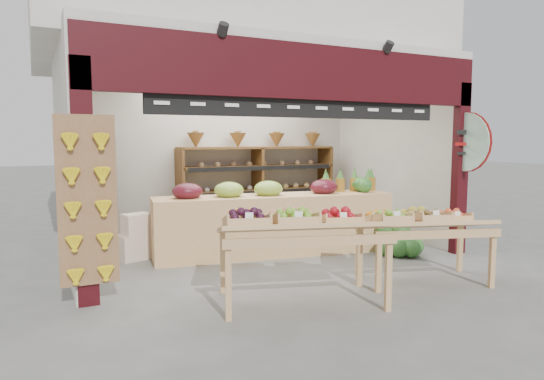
{
  "coord_description": "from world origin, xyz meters",
  "views": [
    {
      "loc": [
        -3.22,
        -6.52,
        1.79
      ],
      "look_at": [
        -0.1,
        -0.2,
        1.05
      ],
      "focal_mm": 32.0,
      "sensor_mm": 36.0,
      "label": 1
    }
  ],
  "objects": [
    {
      "name": "ground",
      "position": [
        0.0,
        0.0,
        0.0
      ],
      "size": [
        60.0,
        60.0,
        0.0
      ],
      "primitive_type": "plane",
      "color": "#60605C",
      "rests_on": "ground"
    },
    {
      "name": "shop_structure",
      "position": [
        0.0,
        1.61,
        3.92
      ],
      "size": [
        6.36,
        5.12,
        5.4
      ],
      "color": "beige",
      "rests_on": "ground"
    },
    {
      "name": "banana_board",
      "position": [
        -2.73,
        -1.17,
        1.12
      ],
      "size": [
        0.6,
        0.15,
        1.8
      ],
      "color": "#8E6040",
      "rests_on": "ground"
    },
    {
      "name": "gift_sign",
      "position": [
        2.75,
        -1.15,
        1.75
      ],
      "size": [
        0.04,
        0.93,
        0.92
      ],
      "color": "#BFF0D9",
      "rests_on": "ground"
    },
    {
      "name": "back_shelving",
      "position": [
        0.65,
        1.94,
        1.14
      ],
      "size": [
        3.11,
        0.51,
        1.91
      ],
      "color": "brown",
      "rests_on": "ground"
    },
    {
      "name": "refrigerator",
      "position": [
        -2.4,
        1.55,
        0.92
      ],
      "size": [
        0.84,
        0.84,
        1.83
      ],
      "primitive_type": "cube",
      "rotation": [
        0.0,
        0.0,
        -0.2
      ],
      "color": "#B6B8BD",
      "rests_on": "ground"
    },
    {
      "name": "cardboard_stack",
      "position": [
        -1.69,
        0.86,
        0.25
      ],
      "size": [
        1.05,
        0.82,
        0.69
      ],
      "color": "silver",
      "rests_on": "ground"
    },
    {
      "name": "mid_counter",
      "position": [
        0.11,
        0.16,
        0.51
      ],
      "size": [
        3.79,
        1.28,
        1.16
      ],
      "color": "tan",
      "rests_on": "ground"
    },
    {
      "name": "display_table_left",
      "position": [
        -0.74,
        -1.92,
        0.88
      ],
      "size": [
        2.0,
        1.47,
        1.12
      ],
      "color": "tan",
      "rests_on": "ground"
    },
    {
      "name": "display_table_right",
      "position": [
        1.09,
        -1.94,
        0.77
      ],
      "size": [
        1.74,
        1.31,
        0.99
      ],
      "color": "tan",
      "rests_on": "ground"
    },
    {
      "name": "watermelon_pile",
      "position": [
        1.81,
        -0.75,
        0.21
      ],
      "size": [
        0.69,
        0.71,
        0.54
      ],
      "color": "#1F511B",
      "rests_on": "ground"
    }
  ]
}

